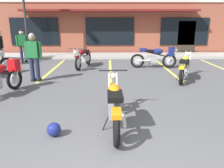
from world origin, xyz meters
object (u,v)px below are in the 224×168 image
at_px(person_by_back_row, 22,44).
at_px(motorcycle_green_cafe_racer, 83,58).
at_px(motorcycle_red_sportbike, 156,56).
at_px(motorcycle_foreground_classic, 115,104).
at_px(person_in_shorts_foreground, 0,46).
at_px(motorcycle_black_cruiser, 185,67).
at_px(helmet_on_pavement, 54,129).
at_px(person_in_black_shirt, 33,54).

bearing_deg(person_by_back_row, motorcycle_green_cafe_racer, -25.66).
relative_size(motorcycle_red_sportbike, motorcycle_green_cafe_racer, 1.01).
bearing_deg(motorcycle_foreground_classic, person_in_shorts_foreground, 128.81).
bearing_deg(motorcycle_red_sportbike, person_in_shorts_foreground, 174.45).
relative_size(motorcycle_red_sportbike, motorcycle_black_cruiser, 1.07).
bearing_deg(motorcycle_black_cruiser, helmet_on_pavement, -132.52).
bearing_deg(motorcycle_green_cafe_racer, motorcycle_foreground_classic, -77.78).
height_order(person_by_back_row, helmet_on_pavement, person_by_back_row).
bearing_deg(motorcycle_foreground_classic, person_in_black_shirt, 127.43).
relative_size(motorcycle_black_cruiser, person_in_black_shirt, 1.17).
relative_size(motorcycle_black_cruiser, person_by_back_row, 1.17).
bearing_deg(person_in_shorts_foreground, person_in_black_shirt, -49.63).
xyz_separation_m(person_by_back_row, helmet_on_pavement, (3.50, -7.98, -0.82)).
bearing_deg(person_in_shorts_foreground, helmet_on_pavement, -59.17).
height_order(person_in_black_shirt, helmet_on_pavement, person_in_black_shirt).
xyz_separation_m(person_in_black_shirt, person_in_shorts_foreground, (-2.55, 3.00, 0.00)).
bearing_deg(motorcycle_black_cruiser, person_in_black_shirt, -178.64).
distance_m(motorcycle_foreground_classic, person_in_shorts_foreground, 8.43).
bearing_deg(motorcycle_green_cafe_racer, motorcycle_red_sportbike, -2.39).
xyz_separation_m(motorcycle_green_cafe_racer, person_by_back_row, (-3.33, 1.60, 0.49)).
height_order(person_in_shorts_foreground, helmet_on_pavement, person_in_shorts_foreground).
distance_m(motorcycle_black_cruiser, motorcycle_green_cafe_racer, 4.54).
height_order(person_in_black_shirt, person_by_back_row, same).
bearing_deg(motorcycle_red_sportbike, motorcycle_foreground_classic, -109.08).
distance_m(motorcycle_black_cruiser, person_in_shorts_foreground, 8.41).
relative_size(motorcycle_foreground_classic, person_in_shorts_foreground, 1.26).
xyz_separation_m(motorcycle_foreground_classic, person_by_back_row, (-4.62, 7.58, 0.49)).
bearing_deg(person_by_back_row, person_in_shorts_foreground, -122.40).
bearing_deg(person_in_shorts_foreground, motorcycle_green_cafe_racer, -8.17).
bearing_deg(motorcycle_foreground_classic, person_by_back_row, 121.36).
relative_size(motorcycle_red_sportbike, person_by_back_row, 1.26).
relative_size(person_in_black_shirt, person_in_shorts_foreground, 1.00).
xyz_separation_m(person_in_black_shirt, person_by_back_row, (-1.90, 4.03, 0.00)).
distance_m(person_in_black_shirt, person_by_back_row, 4.46).
height_order(motorcycle_red_sportbike, person_by_back_row, person_by_back_row).
xyz_separation_m(motorcycle_foreground_classic, person_in_black_shirt, (-2.72, 3.55, 0.49)).
bearing_deg(motorcycle_green_cafe_racer, motorcycle_black_cruiser, -30.54).
bearing_deg(motorcycle_red_sportbike, helmet_on_pavement, -116.75).
xyz_separation_m(person_in_shorts_foreground, person_by_back_row, (0.65, 1.03, 0.00)).
distance_m(motorcycle_foreground_classic, person_in_black_shirt, 4.50).
bearing_deg(motorcycle_foreground_classic, motorcycle_red_sportbike, 70.92).
height_order(motorcycle_red_sportbike, helmet_on_pavement, motorcycle_red_sportbike).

